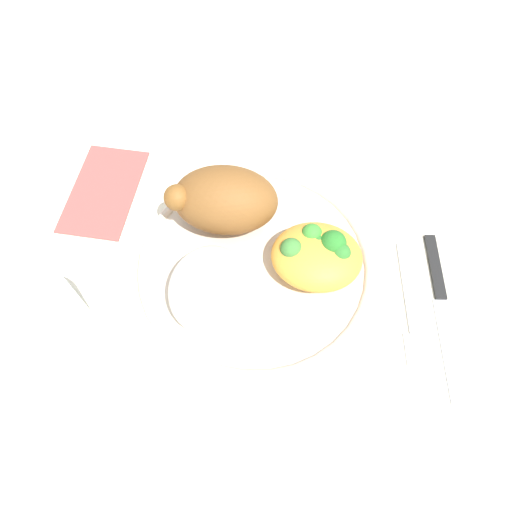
{
  "coord_description": "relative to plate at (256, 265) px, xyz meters",
  "views": [
    {
      "loc": [
        -0.02,
        0.24,
        0.46
      ],
      "look_at": [
        0.0,
        0.0,
        0.03
      ],
      "focal_mm": 32.54,
      "sensor_mm": 36.0,
      "label": 1
    }
  ],
  "objects": [
    {
      "name": "ground_plane",
      "position": [
        0.0,
        0.0,
        -0.01
      ],
      "size": [
        2.0,
        2.0,
        0.0
      ],
      "primitive_type": "plane",
      "color": "#ECE6CA"
    },
    {
      "name": "plate",
      "position": [
        0.0,
        0.0,
        0.0
      ],
      "size": [
        0.26,
        0.26,
        0.02
      ],
      "color": "beige",
      "rests_on": "ground_plane"
    },
    {
      "name": "roasted_chicken",
      "position": [
        0.04,
        -0.05,
        0.05
      ],
      "size": [
        0.12,
        0.08,
        0.07
      ],
      "color": "brown",
      "rests_on": "plate"
    },
    {
      "name": "rice_pile",
      "position": [
        0.04,
        0.05,
        0.03
      ],
      "size": [
        0.08,
        0.1,
        0.04
      ],
      "primitive_type": "ellipsoid",
      "color": "white",
      "rests_on": "plate"
    },
    {
      "name": "mac_cheese_with_broccoli",
      "position": [
        -0.06,
        -0.0,
        0.03
      ],
      "size": [
        0.1,
        0.08,
        0.05
      ],
      "color": "gold",
      "rests_on": "plate"
    },
    {
      "name": "fork",
      "position": [
        -0.17,
        0.03,
        -0.01
      ],
      "size": [
        0.02,
        0.14,
        0.01
      ],
      "color": "silver",
      "rests_on": "ground_plane"
    },
    {
      "name": "knife",
      "position": [
        -0.2,
        0.02,
        -0.01
      ],
      "size": [
        0.03,
        0.19,
        0.01
      ],
      "color": "black",
      "rests_on": "ground_plane"
    },
    {
      "name": "water_glass",
      "position": [
        0.19,
        0.09,
        0.03
      ],
      "size": [
        0.07,
        0.07,
        0.08
      ],
      "primitive_type": "cylinder",
      "color": "silver",
      "rests_on": "ground_plane"
    },
    {
      "name": "napkin",
      "position": [
        0.19,
        -0.09,
        -0.01
      ],
      "size": [
        0.09,
        0.14,
        0.0
      ],
      "primitive_type": "cube",
      "rotation": [
        0.0,
        0.0,
        -0.07
      ],
      "color": "#DB4C47",
      "rests_on": "ground_plane"
    }
  ]
}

